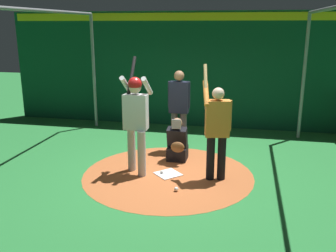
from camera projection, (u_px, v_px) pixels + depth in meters
ground_plane at (168, 174)px, 7.06m from camera, size 26.56×26.56×0.00m
dirt_circle at (168, 174)px, 7.06m from camera, size 3.20×3.20×0.01m
home_plate at (168, 174)px, 7.06m from camera, size 0.59×0.59×0.01m
batter at (136, 115)px, 6.86m from camera, size 0.68×0.49×2.17m
catcher at (177, 144)px, 7.71m from camera, size 0.58×0.40×0.91m
umpire at (179, 106)px, 8.20m from camera, size 0.22×0.49×1.79m
visitor at (217, 127)px, 6.60m from camera, size 0.55×0.55×2.06m
back_wall at (196, 70)px, 10.13m from camera, size 0.23×10.56×3.09m
cage_frame at (168, 59)px, 6.50m from camera, size 6.16×5.47×3.04m
baseball_0 at (176, 189)px, 6.34m from camera, size 0.07×0.07×0.07m
baseball_1 at (162, 172)px, 7.07m from camera, size 0.07×0.07×0.07m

